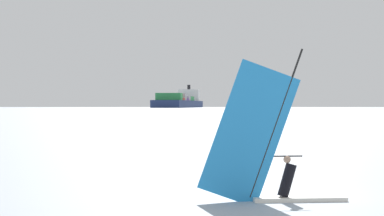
% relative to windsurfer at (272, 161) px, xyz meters
% --- Properties ---
extents(ground_plane, '(4000.00, 4000.00, 0.00)m').
position_rel_windsurfer_xyz_m(ground_plane, '(-0.48, 1.37, -1.16)').
color(ground_plane, '#9EA8B2').
extents(windsurfer, '(4.29, 1.60, 4.64)m').
position_rel_windsurfer_xyz_m(windsurfer, '(0.00, 0.00, 0.00)').
color(windsurfer, white).
rests_on(windsurfer, ground_plane).
extents(cargo_ship, '(41.48, 200.62, 29.34)m').
position_rel_windsurfer_xyz_m(cargo_ship, '(-164.07, 749.78, 5.31)').
color(cargo_ship, navy).
rests_on(cargo_ship, ground_plane).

